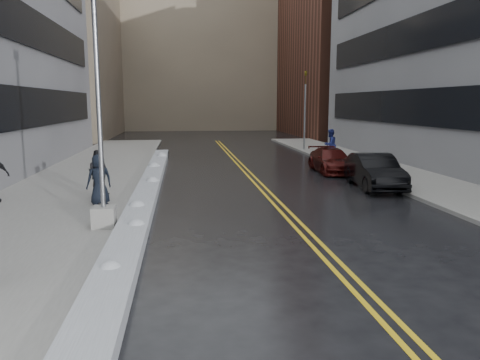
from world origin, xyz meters
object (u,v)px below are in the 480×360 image
object	(u,v)px
fire_hydrant	(388,169)
pedestrian_c	(99,179)
car_black	(374,171)
pedestrian_east	(330,145)
pedestrian_b	(98,173)
car_maroon	(331,160)
traffic_signal	(305,107)
lamppost	(101,145)

from	to	relation	value
fire_hydrant	pedestrian_c	bearing A→B (deg)	-159.57
car_black	pedestrian_east	bearing A→B (deg)	89.62
pedestrian_b	pedestrian_c	bearing A→B (deg)	124.16
pedestrian_c	pedestrian_east	xyz separation A→B (m)	(12.27, 11.83, 0.08)
pedestrian_c	car_maroon	bearing A→B (deg)	-171.35
traffic_signal	pedestrian_b	world-z (taller)	traffic_signal
traffic_signal	pedestrian_b	xyz separation A→B (m)	(-12.78, -17.05, -2.36)
lamppost	pedestrian_b	xyz separation A→B (m)	(-0.98, 4.95, -1.49)
traffic_signal	car_maroon	xyz separation A→B (m)	(-1.45, -11.25, -2.76)
pedestrian_c	fire_hydrant	bearing A→B (deg)	174.51
fire_hydrant	pedestrian_c	world-z (taller)	pedestrian_c
traffic_signal	pedestrian_east	size ratio (longest dim) A/B	3.08
lamppost	car_maroon	xyz separation A→B (m)	(10.35, 10.75, -1.89)
traffic_signal	pedestrian_c	bearing A→B (deg)	-123.47
traffic_signal	pedestrian_c	size ratio (longest dim) A/B	3.34
lamppost	fire_hydrant	xyz separation A→B (m)	(12.30, 8.00, -1.98)
lamppost	car_maroon	size ratio (longest dim) A/B	1.71
car_black	pedestrian_c	bearing A→B (deg)	-161.36
lamppost	car_black	size ratio (longest dim) A/B	1.66
pedestrian_east	lamppost	bearing A→B (deg)	22.37
pedestrian_b	car_maroon	size ratio (longest dim) A/B	0.40
fire_hydrant	car_black	xyz separation A→B (m)	(-1.60, -2.16, 0.21)
car_black	car_maroon	bearing A→B (deg)	99.53
traffic_signal	car_maroon	bearing A→B (deg)	-97.37
lamppost	pedestrian_b	world-z (taller)	lamppost
lamppost	pedestrian_c	xyz separation A→B (m)	(-0.64, 3.18, -1.48)
lamppost	traffic_signal	bearing A→B (deg)	61.79
car_black	car_maroon	xyz separation A→B (m)	(-0.35, 4.91, -0.11)
pedestrian_c	pedestrian_east	size ratio (longest dim) A/B	0.92
pedestrian_b	pedestrian_east	xyz separation A→B (m)	(12.61, 10.06, 0.09)
car_black	lamppost	bearing A→B (deg)	-145.94
fire_hydrant	pedestrian_c	distance (m)	13.82
pedestrian_b	pedestrian_c	distance (m)	1.81
traffic_signal	lamppost	bearing A→B (deg)	-118.21
fire_hydrant	pedestrian_b	xyz separation A→B (m)	(-13.28, -3.05, 0.49)
pedestrian_east	car_black	bearing A→B (deg)	54.33
traffic_signal	pedestrian_c	distance (m)	22.69
lamppost	traffic_signal	distance (m)	24.98
pedestrian_east	car_black	world-z (taller)	pedestrian_east
pedestrian_c	car_black	xyz separation A→B (m)	(11.34, 2.66, -0.29)
pedestrian_c	car_maroon	distance (m)	13.35
traffic_signal	car_black	size ratio (longest dim) A/B	1.31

